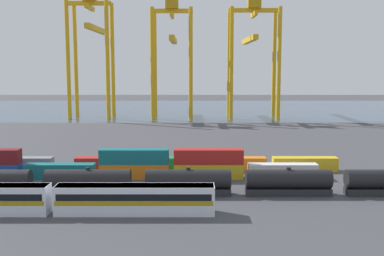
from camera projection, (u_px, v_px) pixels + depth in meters
The scene contains 18 objects.
ground_plane at pixel (150, 141), 125.16m from camera, with size 420.00×420.00×0.00m, color #424247.
harbour_water at pixel (167, 109), 221.20m from camera, with size 400.00×110.00×0.01m, color #384C60.
passenger_train at pixel (51, 198), 63.21m from camera, with size 43.17×3.14×3.90m.
freight_tank_row at pixel (187, 182), 72.62m from camera, with size 74.25×2.85×4.31m.
shipping_container_3 at pixel (59, 171), 83.48m from camera, with size 12.10×2.44×2.60m, color #146066.
shipping_container_4 at pixel (133, 171), 83.52m from camera, with size 12.10×2.44×2.60m, color orange.
shipping_container_5 at pixel (133, 157), 83.18m from camera, with size 12.10×2.44×2.60m, color #146066.
shipping_container_6 at pixel (207, 171), 83.55m from camera, with size 12.10×2.44×2.60m, color gold.
shipping_container_7 at pixel (207, 157), 83.22m from camera, with size 12.10×2.44×2.60m, color #AD211C.
shipping_container_8 at pixel (281, 171), 83.58m from camera, with size 12.10×2.44×2.60m, color silver.
shipping_container_10 at pixel (19, 164), 89.45m from camera, with size 12.10×2.44×2.60m, color slate.
shipping_container_11 at pixel (90, 164), 89.49m from camera, with size 6.04×2.44×2.60m, color #AD211C.
shipping_container_12 at pixel (161, 164), 89.52m from camera, with size 6.04×2.44×2.60m, color #197538.
shipping_container_13 at pixel (232, 164), 89.56m from camera, with size 12.10×2.44×2.60m, color orange.
shipping_container_14 at pixel (303, 164), 89.60m from camera, with size 12.10×2.44×2.60m, color gold.
gantry_crane_west at pixel (91, 42), 182.81m from camera, with size 16.13×40.62×47.13m.
gantry_crane_central at pixel (171, 48), 182.28m from camera, with size 15.67×34.49×44.31m.
gantry_crane_east at pixel (251, 47), 183.23m from camera, with size 19.24×39.70×44.55m.
Camera 1 is at (10.87, -83.71, 19.49)m, focal length 44.50 mm.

